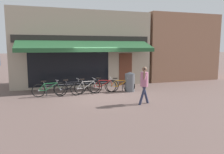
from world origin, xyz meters
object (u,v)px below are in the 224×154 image
Objects in this scene: bicycle_black at (71,88)px; bicycle_silver at (87,87)px; bicycle_green at (49,89)px; bicycle_orange at (120,86)px; litter_bin at (130,82)px; bicycle_red at (103,86)px; pedestrian_adult at (144,81)px.

bicycle_black is 1.00× the size of bicycle_silver.
bicycle_green is 1.02× the size of bicycle_orange.
bicycle_silver is 2.50m from litter_bin.
bicycle_silver is 1.00× the size of bicycle_red.
litter_bin reaches higher than bicycle_orange.
bicycle_orange is (2.73, -0.02, -0.02)m from bicycle_black.
bicycle_silver is at bearing -20.01° from bicycle_green.
bicycle_black is 0.83m from bicycle_silver.
pedestrian_adult is 2.83m from litter_bin.
bicycle_orange is at bearing 177.68° from litter_bin.
litter_bin reaches higher than bicycle_red.
bicycle_black is at bearing -19.61° from bicycle_green.
bicycle_silver is 1.05× the size of bicycle_orange.
bicycle_orange is 0.63m from litter_bin.
pedestrian_adult is at bearing -61.69° from bicycle_silver.
bicycle_black is at bearing 163.64° from bicycle_silver.
bicycle_green is at bearing 160.80° from bicycle_black.
bicycle_black reaches higher than bicycle_green.
bicycle_green is 1.03× the size of pedestrian_adult.
bicycle_green is 0.98× the size of bicycle_black.
bicycle_orange is at bearing -15.20° from bicycle_green.
bicycle_red is at bearing -171.73° from bicycle_orange.
pedestrian_adult is at bearing -49.56° from bicycle_green.
bicycle_black is 1.57× the size of litter_bin.
litter_bin is at bearing -7.34° from bicycle_silver.
pedestrian_adult reaches higher than bicycle_red.
bicycle_silver reaches higher than bicycle_green.
bicycle_silver is at bearing -48.69° from pedestrian_adult.
bicycle_red is at bearing -9.46° from bicycle_black.
bicycle_red reaches higher than bicycle_black.
bicycle_green is at bearing 164.16° from bicycle_silver.
pedestrian_adult is at bearing -99.46° from litter_bin.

